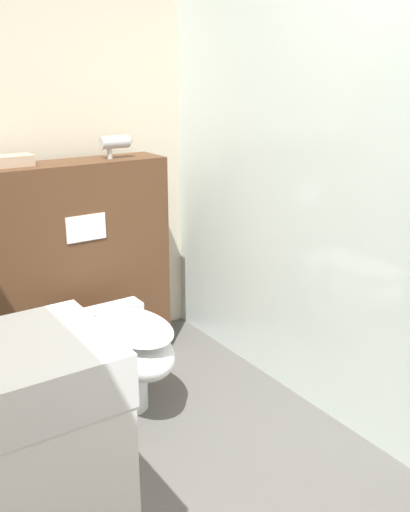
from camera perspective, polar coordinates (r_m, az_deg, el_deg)
name	(u,v)px	position (r m, az deg, el deg)	size (l,w,h in m)	color
wall_back	(77,143)	(3.41, -12.66, 10.93)	(8.00, 0.06, 2.50)	beige
partition_panel	(79,267)	(3.28, -12.46, -1.11)	(1.01, 0.28, 1.19)	#51331E
shower_glass	(280,194)	(2.93, 7.53, 6.17)	(0.04, 1.94, 2.10)	silver
toilet	(129,352)	(2.86, -7.57, -9.46)	(0.38, 0.63, 0.50)	white
sink_vanity	(6,510)	(1.82, -19.31, -22.86)	(0.64, 0.43, 1.11)	white
hair_drier	(116,143)	(3.21, -8.89, 11.15)	(0.19, 0.07, 0.12)	#B7B7BC
folded_towel	(7,161)	(3.06, -19.23, 8.95)	(0.25, 0.12, 0.05)	tan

